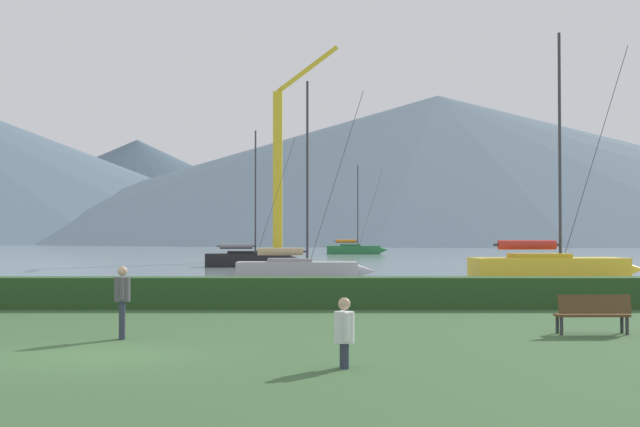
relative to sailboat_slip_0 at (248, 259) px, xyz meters
The scene contains 13 objects.
ground_plane 46.30m from the sailboat_slip_0, 89.16° to the right, with size 1000.00×1000.00×0.00m, color #385B33.
harbor_water 90.71m from the sailboat_slip_0, 89.57° to the left, with size 320.00×246.00×0.00m, color #8C9EA3.
hedge_line 35.30m from the sailboat_slip_0, 88.89° to the right, with size 80.00×1.20×0.99m, color #284C23.
sailboat_slip_0 is the anchor object (origin of this frame).
sailboat_slip_1 41.12m from the sailboat_slip_0, 77.13° to the left, with size 7.27×2.29×10.58m.
sailboat_slip_2 19.21m from the sailboat_slip_0, 77.85° to the right, with size 7.07×2.14×10.21m.
sailboat_slip_4 25.78m from the sailboat_slip_0, 49.85° to the right, with size 8.85×3.12×12.50m.
park_bench_near_path 44.21m from the sailboat_slip_0, 74.81° to the right, with size 1.73×0.52×0.95m.
person_seated_viewer 48.18m from the sailboat_slip_0, 83.39° to the right, with size 0.36×0.57×1.25m.
person_standing_walker 43.60m from the sailboat_slip_0, 89.16° to the right, with size 0.36×0.56×1.65m.
dock_crane 15.01m from the sailboat_slip_0, 83.51° to the left, with size 6.35×2.00×19.08m.
distant_hill_central_peak 347.62m from the sailboat_slip_0, 103.17° to the left, with size 195.54×195.54×45.76m, color #425666.
distant_hill_east_ridge 260.41m from the sailboat_slip_0, 79.27° to the left, with size 339.14×339.14×52.93m, color #4C6070.
Camera 1 is at (4.44, -17.12, 2.38)m, focal length 49.14 mm.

